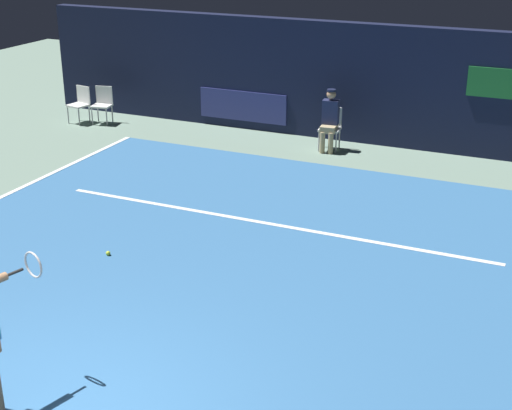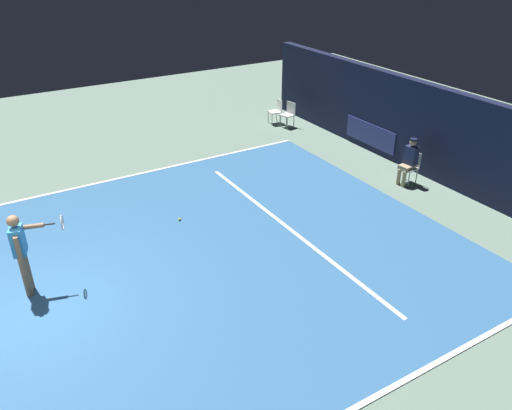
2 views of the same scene
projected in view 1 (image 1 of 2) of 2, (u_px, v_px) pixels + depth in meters
ground_plane at (218, 268)px, 10.86m from camera, size 30.78×30.78×0.00m
court_surface at (218, 267)px, 10.85m from camera, size 9.78×10.10×0.01m
line_service at (266, 223)px, 12.35m from camera, size 7.63×0.10×0.01m
back_wall at (361, 84)px, 16.28m from camera, size 15.88×0.33×2.60m
line_judge_on_chair at (330, 119)px, 15.86m from camera, size 0.48×0.56×1.32m
courtside_chair_near at (103, 103)px, 17.97m from camera, size 0.51×0.49×0.88m
courtside_chair_far at (80, 102)px, 18.01m from camera, size 0.51×0.49×0.88m
tennis_ball at (108, 253)px, 11.20m from camera, size 0.07×0.07×0.07m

